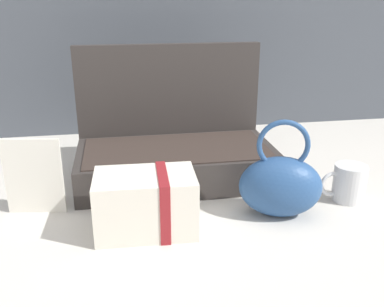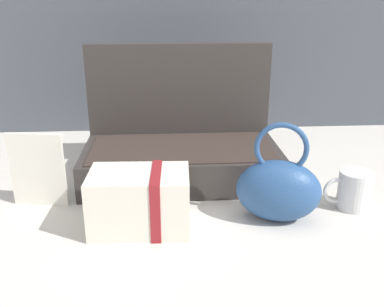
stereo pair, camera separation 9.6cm
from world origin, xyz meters
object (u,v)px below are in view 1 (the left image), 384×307
open_suitcase (175,148)px  info_card_left (34,177)px  coffee_mug (348,183)px  teal_pouch_handbag (280,185)px  cream_toiletry_bag (147,203)px

open_suitcase → info_card_left: open_suitcase is taller
coffee_mug → info_card_left: bearing=175.0°
teal_pouch_handbag → cream_toiletry_bag: 0.29m
cream_toiletry_bag → info_card_left: size_ratio=1.20×
open_suitcase → info_card_left: bearing=-154.8°
teal_pouch_handbag → coffee_mug: size_ratio=1.96×
open_suitcase → coffee_mug: bearing=-29.7°
teal_pouch_handbag → info_card_left: 0.53m
open_suitcase → teal_pouch_handbag: size_ratio=2.29×
open_suitcase → cream_toiletry_bag: open_suitcase is taller
open_suitcase → info_card_left: 0.36m
open_suitcase → coffee_mug: open_suitcase is taller
info_card_left → coffee_mug: bearing=4.3°
coffee_mug → info_card_left: size_ratio=0.64×
cream_toiletry_bag → coffee_mug: bearing=6.7°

